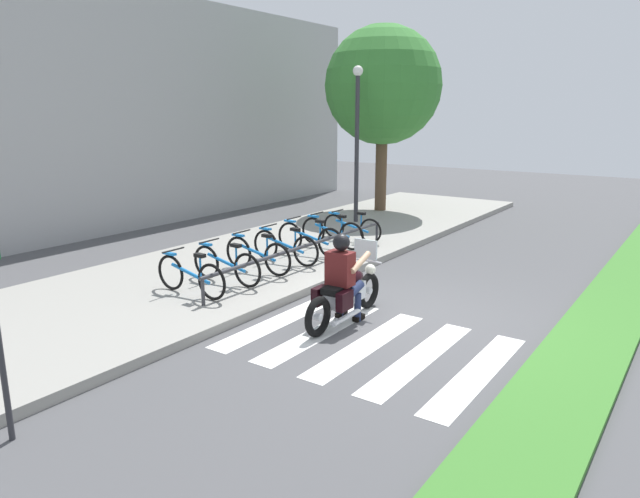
% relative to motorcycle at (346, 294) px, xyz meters
% --- Properties ---
extents(ground_plane, '(48.00, 48.00, 0.00)m').
position_rel_motorcycle_xyz_m(ground_plane, '(0.73, -0.76, -0.45)').
color(ground_plane, '#4C4C4F').
extents(grass_median, '(24.00, 1.10, 0.08)m').
position_rel_motorcycle_xyz_m(grass_median, '(0.73, -3.35, -0.41)').
color(grass_median, '#3D7A2D').
rests_on(grass_median, ground).
extents(sidewalk, '(24.00, 4.40, 0.15)m').
position_rel_motorcycle_xyz_m(sidewalk, '(0.73, 3.44, -0.38)').
color(sidewalk, gray).
rests_on(sidewalk, ground).
extents(crosswalk_stripe_0, '(2.80, 0.40, 0.01)m').
position_rel_motorcycle_xyz_m(crosswalk_stripe_0, '(-0.61, -2.36, -0.45)').
color(crosswalk_stripe_0, white).
rests_on(crosswalk_stripe_0, ground).
extents(crosswalk_stripe_1, '(2.80, 0.40, 0.01)m').
position_rel_motorcycle_xyz_m(crosswalk_stripe_1, '(-0.61, -1.56, -0.45)').
color(crosswalk_stripe_1, white).
rests_on(crosswalk_stripe_1, ground).
extents(crosswalk_stripe_2, '(2.80, 0.40, 0.01)m').
position_rel_motorcycle_xyz_m(crosswalk_stripe_2, '(-0.61, -0.76, -0.45)').
color(crosswalk_stripe_2, white).
rests_on(crosswalk_stripe_2, ground).
extents(crosswalk_stripe_3, '(2.80, 0.40, 0.01)m').
position_rel_motorcycle_xyz_m(crosswalk_stripe_3, '(-0.61, 0.04, -0.45)').
color(crosswalk_stripe_3, white).
rests_on(crosswalk_stripe_3, ground).
extents(crosswalk_stripe_4, '(2.80, 0.40, 0.01)m').
position_rel_motorcycle_xyz_m(crosswalk_stripe_4, '(-0.61, 0.84, -0.45)').
color(crosswalk_stripe_4, white).
rests_on(crosswalk_stripe_4, ground).
extents(motorcycle, '(2.11, 0.62, 1.20)m').
position_rel_motorcycle_xyz_m(motorcycle, '(0.00, 0.00, 0.00)').
color(motorcycle, black).
rests_on(motorcycle, ground).
extents(rider, '(0.63, 0.54, 1.42)m').
position_rel_motorcycle_xyz_m(rider, '(-0.08, 0.00, 0.36)').
color(rider, '#591919').
rests_on(rider, ground).
extents(bicycle_0, '(0.48, 1.63, 0.76)m').
position_rel_motorcycle_xyz_m(bicycle_0, '(-0.80, 2.61, 0.05)').
color(bicycle_0, black).
rests_on(bicycle_0, sidewalk).
extents(bicycle_1, '(0.48, 1.65, 0.76)m').
position_rel_motorcycle_xyz_m(bicycle_1, '(0.06, 2.61, 0.05)').
color(bicycle_1, black).
rests_on(bicycle_1, sidewalk).
extents(bicycle_2, '(0.48, 1.64, 0.79)m').
position_rel_motorcycle_xyz_m(bicycle_2, '(0.93, 2.61, 0.06)').
color(bicycle_2, black).
rests_on(bicycle_2, sidewalk).
extents(bicycle_3, '(0.48, 1.68, 0.77)m').
position_rel_motorcycle_xyz_m(bicycle_3, '(1.79, 2.61, 0.05)').
color(bicycle_3, black).
rests_on(bicycle_3, sidewalk).
extents(bicycle_4, '(0.48, 1.74, 0.80)m').
position_rel_motorcycle_xyz_m(bicycle_4, '(2.65, 2.61, 0.06)').
color(bicycle_4, black).
rests_on(bicycle_4, sidewalk).
extents(bicycle_5, '(0.48, 1.69, 0.78)m').
position_rel_motorcycle_xyz_m(bicycle_5, '(3.51, 2.61, 0.05)').
color(bicycle_5, black).
rests_on(bicycle_5, sidewalk).
extents(bicycle_6, '(0.48, 1.63, 0.72)m').
position_rel_motorcycle_xyz_m(bicycle_6, '(4.37, 2.61, 0.03)').
color(bicycle_6, black).
rests_on(bicycle_6, sidewalk).
extents(bike_rack, '(5.77, 0.07, 0.49)m').
position_rel_motorcycle_xyz_m(bike_rack, '(1.79, 2.06, 0.13)').
color(bike_rack, '#333338').
rests_on(bike_rack, sidewalk).
extents(street_lamp, '(0.28, 0.28, 4.40)m').
position_rel_motorcycle_xyz_m(street_lamp, '(6.56, 3.84, 2.21)').
color(street_lamp, '#2D2D33').
rests_on(street_lamp, ground).
extents(tree_near_rack, '(3.56, 3.56, 5.75)m').
position_rel_motorcycle_xyz_m(tree_near_rack, '(8.70, 4.24, 3.50)').
color(tree_near_rack, brown).
rests_on(tree_near_rack, ground).
extents(building_backdrop, '(24.00, 1.20, 6.38)m').
position_rel_motorcycle_xyz_m(building_backdrop, '(0.73, 9.14, 2.74)').
color(building_backdrop, '#A4A4A4').
rests_on(building_backdrop, ground).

